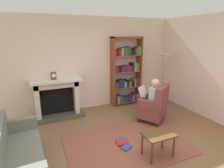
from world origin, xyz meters
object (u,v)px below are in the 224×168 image
Objects in this scene: sofa_floral at (15,158)px; seated_reader at (151,98)px; mantel_clock at (53,76)px; armchair_reading at (155,106)px; side_table at (158,137)px; bookshelf at (126,73)px; fireplace at (57,96)px; floor_lamp at (165,62)px.

seated_reader is at bearing -78.48° from sofa_floral.
mantel_clock reaches higher than armchair_reading.
side_table is (-0.79, -1.19, -0.04)m from armchair_reading.
mantel_clock is 2.22m from bookshelf.
fireplace is 2.52m from seated_reader.
armchair_reading is at bearing -32.12° from fireplace.
sofa_floral reaches higher than side_table.
armchair_reading is (0.07, -1.43, -0.60)m from bookshelf.
bookshelf is 2.19× the size of armchair_reading.
side_table is (-0.72, -2.63, -0.64)m from bookshelf.
armchair_reading is at bearing -80.44° from sofa_floral.
seated_reader reaches higher than fireplace.
bookshelf is (2.21, 0.14, -0.12)m from mantel_clock.
floor_lamp is (1.73, 2.04, 0.99)m from side_table.
fireplace reaches higher than armchair_reading.
armchair_reading is 1.43m from side_table.
fireplace is at bearing -179.04° from bookshelf.
sofa_floral is at bearing 168.04° from side_table.
floor_lamp reaches higher than armchair_reading.
seated_reader is 1.50m from side_table.
sofa_floral is at bearing -113.72° from mantel_clock.
seated_reader is at bearing -143.37° from floor_lamp.
armchair_reading is at bearing 56.51° from side_table.
mantel_clock is 0.11× the size of sofa_floral.
floor_lamp is (3.22, -0.46, 0.23)m from mantel_clock.
fireplace is at bearing 170.05° from floor_lamp.
sofa_floral is (-3.09, -0.79, -0.30)m from seated_reader.
side_table is at bearing -104.78° from sofa_floral.
floor_lamp is (3.16, -0.56, 0.82)m from fireplace.
fireplace is 3.31m from floor_lamp.
bookshelf is 1.40m from seated_reader.
fireplace is 6.97× the size of mantel_clock.
fireplace is 0.77× the size of sofa_floral.
bookshelf is 1.22m from floor_lamp.
side_table is at bearing 22.43° from armchair_reading.
armchair_reading reaches higher than side_table.
seated_reader is at bearing -89.85° from bookshelf.
fireplace is 2.21m from bookshelf.
sofa_floral is (-3.09, -2.13, -0.71)m from bookshelf.
bookshelf is at bearing -123.93° from seated_reader.
mantel_clock reaches higher than seated_reader.
mantel_clock is 0.12× the size of floor_lamp.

